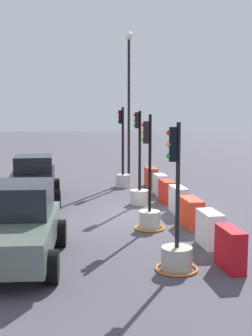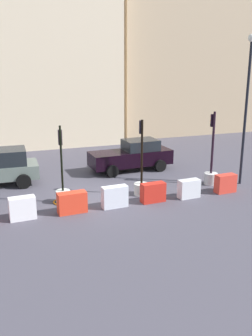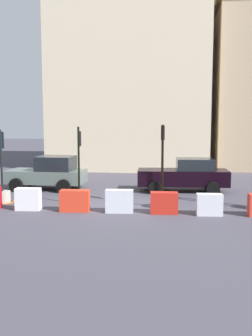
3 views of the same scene
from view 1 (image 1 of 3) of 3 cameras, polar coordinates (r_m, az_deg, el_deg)
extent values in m
plane|color=#46434E|center=(15.09, 2.33, -5.87)|extent=(120.00, 120.00, 0.00)
cylinder|color=#AFAEA2|center=(10.01, 6.42, -11.30)|extent=(0.68, 0.68, 0.51)
cylinder|color=black|center=(9.62, 6.55, -2.23)|extent=(0.09, 0.09, 2.68)
cube|color=black|center=(9.46, 5.95, 3.00)|extent=(0.20, 0.19, 0.72)
sphere|color=red|center=(9.40, 5.44, 4.45)|extent=(0.11, 0.11, 0.11)
sphere|color=orange|center=(9.42, 5.42, 2.99)|extent=(0.11, 0.11, 0.11)
sphere|color=green|center=(9.44, 5.40, 1.53)|extent=(0.11, 0.11, 0.11)
torus|color=orange|center=(10.08, 6.40, -12.53)|extent=(0.93, 0.93, 0.05)
cylinder|color=beige|center=(13.22, 2.98, -6.59)|extent=(0.62, 0.62, 0.54)
cylinder|color=black|center=(12.92, 3.03, 0.59)|extent=(0.09, 0.09, 2.79)
cube|color=black|center=(12.84, 2.54, 4.52)|extent=(0.15, 0.16, 0.63)
sphere|color=red|center=(12.83, 2.17, 5.46)|extent=(0.09, 0.09, 0.09)
sphere|color=orange|center=(12.84, 2.16, 4.52)|extent=(0.09, 0.09, 0.09)
sphere|color=green|center=(12.85, 2.16, 3.58)|extent=(0.09, 0.09, 0.09)
torus|color=orange|center=(13.28, 2.98, -7.57)|extent=(0.88, 0.88, 0.06)
cylinder|color=beige|center=(16.67, 1.72, -3.69)|extent=(0.69, 0.69, 0.52)
cylinder|color=black|center=(16.43, 1.74, 2.16)|extent=(0.10, 0.10, 2.90)
cube|color=black|center=(16.35, 1.37, 6.04)|extent=(0.15, 0.13, 0.58)
sphere|color=red|center=(16.34, 1.10, 6.72)|extent=(0.10, 0.10, 0.10)
sphere|color=orange|center=(16.34, 1.10, 6.04)|extent=(0.10, 0.10, 0.10)
sphere|color=green|center=(16.35, 1.10, 5.36)|extent=(0.10, 0.10, 0.10)
cylinder|color=silver|center=(20.33, -0.40, -1.61)|extent=(0.65, 0.65, 0.56)
cylinder|color=black|center=(20.13, -0.40, 3.42)|extent=(0.12, 0.12, 3.01)
cube|color=black|center=(20.05, -0.73, 6.47)|extent=(0.18, 0.16, 0.59)
sphere|color=red|center=(20.02, -0.94, 7.03)|extent=(0.10, 0.10, 0.10)
sphere|color=orange|center=(20.02, -0.94, 6.46)|extent=(0.10, 0.10, 0.10)
sphere|color=green|center=(20.03, -0.94, 5.90)|extent=(0.10, 0.10, 0.10)
cube|color=red|center=(10.19, 13.02, -9.92)|extent=(1.01, 0.42, 0.92)
cube|color=white|center=(11.76, 10.52, -7.58)|extent=(1.01, 0.49, 0.89)
cube|color=red|center=(13.56, 8.23, -5.61)|extent=(1.17, 0.53, 0.85)
cube|color=silver|center=(15.25, 6.60, -4.04)|extent=(1.09, 0.45, 0.90)
cube|color=red|center=(16.92, 5.20, -2.99)|extent=(1.08, 0.49, 0.84)
cube|color=silver|center=(18.59, 4.33, -2.08)|extent=(0.99, 0.48, 0.82)
cube|color=red|center=(20.46, 3.18, -1.17)|extent=(1.00, 0.49, 0.85)
cube|color=slate|center=(10.53, -14.04, -8.13)|extent=(4.07, 1.93, 0.67)
cube|color=black|center=(10.90, -13.67, -3.80)|extent=(1.88, 1.64, 0.74)
cylinder|color=black|center=(9.32, -9.39, -12.20)|extent=(0.70, 0.30, 0.69)
cylinder|color=black|center=(11.69, -8.28, -8.13)|extent=(0.70, 0.30, 0.69)
cube|color=black|center=(17.45, -11.62, -1.83)|extent=(4.62, 1.84, 0.78)
cube|color=black|center=(17.95, -11.59, 0.62)|extent=(1.90, 1.51, 0.58)
cylinder|color=black|center=(16.11, -8.74, -3.93)|extent=(0.66, 0.31, 0.64)
cylinder|color=black|center=(16.20, -14.84, -4.03)|extent=(0.66, 0.31, 0.64)
cylinder|color=black|center=(18.88, -8.79, -2.28)|extent=(0.66, 0.31, 0.64)
cylinder|color=black|center=(18.95, -13.99, -2.37)|extent=(0.66, 0.31, 0.64)
cylinder|color=black|center=(21.53, 0.36, 7.09)|extent=(0.13, 0.13, 6.71)
sphere|color=silver|center=(21.80, 0.37, 16.33)|extent=(0.36, 0.36, 0.36)
camera|label=2|loc=(20.09, 54.60, 11.05)|focal=40.30mm
camera|label=3|loc=(24.53, 41.57, 5.77)|focal=41.55mm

